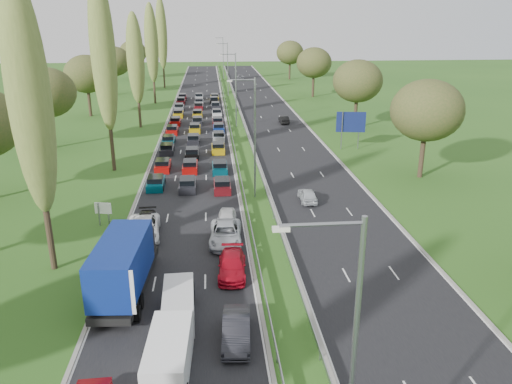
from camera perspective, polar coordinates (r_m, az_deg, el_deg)
name	(u,v)px	position (r m, az deg, el deg)	size (l,w,h in m)	color
ground	(236,124)	(86.67, -2.33, 7.74)	(260.00, 260.00, 0.00)	#28551A
near_carriageway	(197,122)	(89.05, -6.80, 7.94)	(10.50, 215.00, 0.04)	black
far_carriageway	(273,121)	(89.69, 1.94, 8.14)	(10.50, 215.00, 0.04)	black
central_reservation	(235,118)	(89.01, -2.42, 8.41)	(2.36, 215.00, 0.32)	gray
lamp_columns	(236,91)	(83.69, -2.31, 11.50)	(0.18, 140.18, 12.00)	gray
poplar_row	(124,55)	(74.07, -14.84, 14.85)	(2.80, 127.80, 22.44)	#2D2116
woodland_left	(38,96)	(71.65, -23.63, 9.97)	(8.00, 166.00, 11.10)	#2D2116
woodland_right	(374,88)	(75.94, 13.32, 11.49)	(8.00, 153.00, 11.10)	#2D2116
traffic_queue_fill	(196,125)	(84.03, -6.90, 7.56)	(9.15, 67.20, 0.80)	#053F4C
near_car_2	(143,228)	(42.54, -12.74, -4.07)	(2.61, 5.67, 1.58)	white
near_car_3	(146,222)	(44.07, -12.47, -3.40)	(1.82, 4.48, 1.30)	black
near_car_9	(236,330)	(29.10, -2.26, -15.46)	(1.55, 4.44, 1.46)	black
near_car_10	(226,234)	(40.61, -3.50, -4.79)	(2.54, 5.50, 1.53)	#B7BBC2
near_car_11	(232,265)	(35.81, -2.76, -8.38)	(1.93, 4.76, 1.38)	#B20A1C
near_car_12	(227,219)	(43.82, -3.34, -3.04)	(1.61, 4.00, 1.36)	silver
far_car_0	(308,195)	(49.82, 5.91, -0.34)	(1.56, 3.87, 1.32)	#B5BBC0
far_car_1	(284,120)	(87.23, 3.21, 8.26)	(1.38, 3.97, 1.31)	black
far_car_2	(240,77)	(152.20, -1.82, 13.02)	(2.32, 5.03, 1.40)	slate
blue_lorry	(125,264)	(34.06, -14.78, -7.93)	(2.71, 9.74, 4.11)	black
white_van_front	(169,353)	(27.20, -9.90, -17.71)	(2.07, 5.27, 2.12)	white
white_van_rear	(179,303)	(31.39, -8.80, -12.40)	(1.82, 4.64, 1.87)	silver
info_sign	(103,211)	(45.67, -17.06, -2.05)	(1.49, 0.42, 2.10)	gray
direction_sign	(351,124)	(70.34, 10.78, 7.67)	(3.97, 0.71, 5.20)	gray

